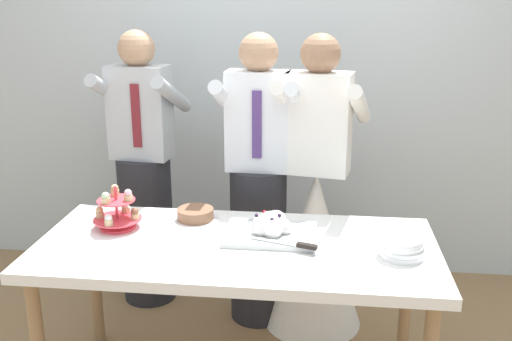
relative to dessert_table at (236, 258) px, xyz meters
name	(u,v)px	position (x,y,z in m)	size (l,w,h in m)	color
rear_wall	(268,57)	(0.00, 1.44, 0.75)	(5.20, 0.10, 2.90)	silver
dessert_table	(236,258)	(0.00, 0.00, 0.00)	(1.80, 0.80, 0.78)	white
cupcake_stand	(117,212)	(-0.59, 0.12, 0.15)	(0.23, 0.23, 0.21)	#D83F4C
main_cake_tray	(271,229)	(0.15, 0.09, 0.11)	(0.43, 0.34, 0.13)	silver
plate_stack	(402,247)	(0.72, -0.05, 0.12)	(0.19, 0.19, 0.09)	white
round_cake	(195,215)	(-0.24, 0.24, 0.10)	(0.24, 0.24, 0.06)	white
person_groom	(258,198)	(0.02, 0.69, 0.05)	(0.47, 0.50, 1.66)	#232328
person_bride	(315,229)	(0.35, 0.66, -0.12)	(0.57, 0.56, 1.66)	white
person_guest	(145,185)	(-0.68, 0.84, 0.05)	(0.50, 0.52, 1.66)	#232328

